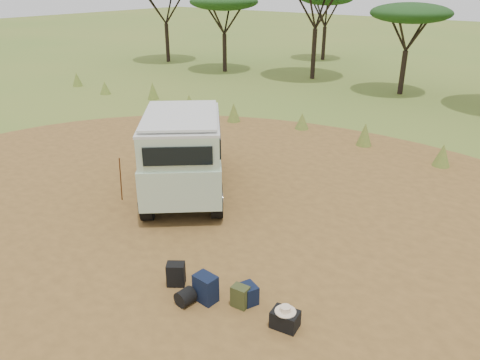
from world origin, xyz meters
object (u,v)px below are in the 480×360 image
Objects in this scene: safari_vehicle at (184,151)px; hard_case at (285,319)px; backpack_black at (176,274)px; backpack_navy at (206,288)px; walking_staff at (121,180)px; backpack_olive at (240,297)px; duffel_navy at (249,294)px.

hard_case is at bearing 18.77° from safari_vehicle.
backpack_black is 2.55m from hard_case.
backpack_navy is at bearing -37.40° from backpack_black.
safari_vehicle is 9.18× the size of backpack_navy.
hard_case is (2.54, 0.28, -0.08)m from backpack_black.
safari_vehicle is 3.72× the size of walking_staff.
backpack_navy is (0.85, -0.02, 0.04)m from backpack_black.
walking_staff is 5.79m from backpack_olive.
walking_staff is 3.16× the size of backpack_olive.
safari_vehicle is 10.79× the size of hard_case.
hard_case is (1.03, 0.02, -0.05)m from backpack_olive.
backpack_navy is 0.72m from backpack_olive.
backpack_black reaches higher than duffel_navy.
backpack_olive is at bearing 172.78° from hard_case.
backpack_black is 1.25× the size of duffel_navy.
walking_staff is (-0.88, -1.71, -0.55)m from safari_vehicle.
duffel_navy is at bearing 161.26° from hard_case.
backpack_black is at bearing -141.07° from duffel_navy.
hard_case is (6.56, -1.62, -0.54)m from walking_staff.
safari_vehicle reaches higher than backpack_black.
backpack_navy reaches higher than duffel_navy.
backpack_black is 1.02× the size of hard_case.
safari_vehicle is 2.00m from walking_staff.
safari_vehicle reaches higher than walking_staff.
backpack_black is at bearing 177.76° from hard_case.
backpack_navy is at bearing -83.29° from walking_staff.
safari_vehicle is 5.77m from duffel_navy.
safari_vehicle reaches higher than hard_case.
backpack_navy is 0.87m from duffel_navy.
safari_vehicle is 6.67m from hard_case.
duffel_navy is at bearing 15.37° from safari_vehicle.
backpack_black is 1.53m from backpack_olive.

